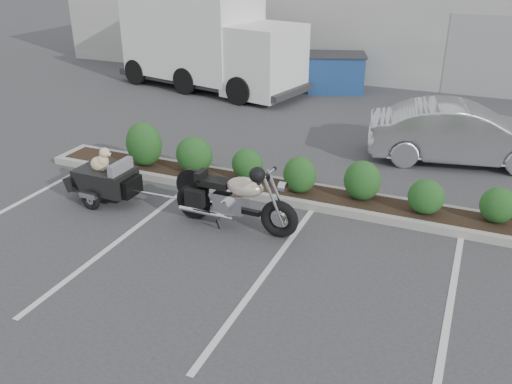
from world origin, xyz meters
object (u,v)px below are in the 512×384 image
at_px(dumpster, 335,72).
at_px(delivery_truck, 209,44).
at_px(sedan, 461,134).
at_px(motorcycle, 234,200).
at_px(pet_trailer, 105,178).

distance_m(dumpster, delivery_truck, 4.40).
relative_size(sedan, dumpster, 1.83).
bearing_deg(sedan, motorcycle, 133.51).
bearing_deg(sedan, pet_trailer, 116.58).
height_order(motorcycle, delivery_truck, delivery_truck).
relative_size(pet_trailer, dumpster, 0.84).
bearing_deg(delivery_truck, sedan, -12.41).
height_order(sedan, dumpster, sedan).
relative_size(sedan, delivery_truck, 0.58).
bearing_deg(delivery_truck, motorcycle, -47.60).
xyz_separation_m(dumpster, delivery_truck, (-4.12, -1.30, 0.87)).
bearing_deg(motorcycle, delivery_truck, 120.96).
height_order(dumpster, delivery_truck, delivery_truck).
xyz_separation_m(motorcycle, sedan, (3.42, 4.95, 0.14)).
bearing_deg(pet_trailer, sedan, 39.63).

